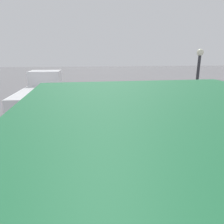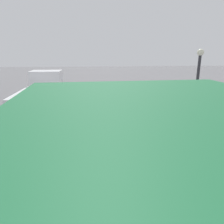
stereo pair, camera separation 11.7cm
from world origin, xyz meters
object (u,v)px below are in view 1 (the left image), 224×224
at_px(cargo_van_parked_right, 41,99).
at_px(hand_dolly_boxes, 99,117).
at_px(pedestrian_pink_side, 110,94).
at_px(shopping_cart_vendor, 120,118).
at_px(pedestrian_black_side, 127,92).
at_px(street_lamp, 197,85).

xyz_separation_m(cargo_van_parked_right, hand_dolly_boxes, (-3.17, 1.69, -0.68)).
bearing_deg(pedestrian_pink_side, shopping_cart_vendor, 109.26).
relative_size(hand_dolly_boxes, pedestrian_black_side, 0.61).
bearing_deg(hand_dolly_boxes, street_lamp, 156.42).
distance_m(cargo_van_parked_right, pedestrian_pink_side, 3.95).
relative_size(cargo_van_parked_right, pedestrian_pink_side, 2.50).
distance_m(shopping_cart_vendor, pedestrian_pink_side, 1.55).
relative_size(hand_dolly_boxes, pedestrian_pink_side, 0.61).
xyz_separation_m(hand_dolly_boxes, street_lamp, (-4.11, 1.79, 1.87)).
bearing_deg(cargo_van_parked_right, street_lamp, 154.41).
bearing_deg(pedestrian_black_side, hand_dolly_boxes, 33.20).
bearing_deg(shopping_cart_vendor, cargo_van_parked_right, -26.71).
xyz_separation_m(hand_dolly_boxes, pedestrian_black_side, (-1.61, -1.05, 1.07)).
bearing_deg(pedestrian_pink_side, street_lamp, 144.48).
height_order(pedestrian_pink_side, pedestrian_black_side, same).
distance_m(cargo_van_parked_right, shopping_cart_vendor, 4.72).
distance_m(shopping_cart_vendor, hand_dolly_boxes, 1.10).
xyz_separation_m(pedestrian_pink_side, street_lamp, (-3.48, 2.48, 0.79)).
height_order(shopping_cart_vendor, pedestrian_pink_side, pedestrian_pink_side).
xyz_separation_m(pedestrian_pink_side, pedestrian_black_side, (-0.98, -0.36, -0.01)).
distance_m(pedestrian_pink_side, pedestrian_black_side, 1.04).
bearing_deg(hand_dolly_boxes, cargo_van_parked_right, -28.09).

